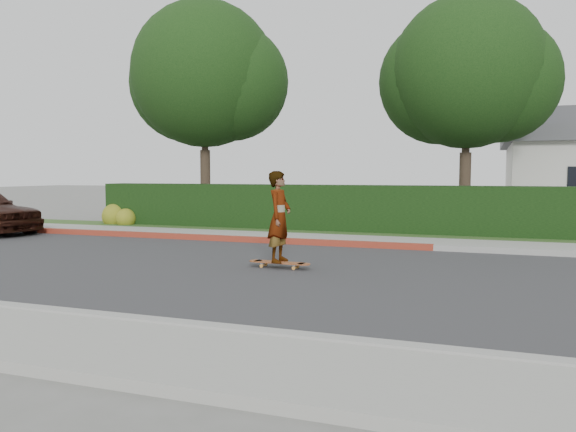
% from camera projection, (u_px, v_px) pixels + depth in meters
% --- Properties ---
extents(ground, '(120.00, 120.00, 0.00)m').
position_uv_depth(ground, '(355.00, 278.00, 10.02)').
color(ground, slate).
rests_on(ground, ground).
extents(road, '(60.00, 8.00, 0.01)m').
position_uv_depth(road, '(355.00, 278.00, 10.02)').
color(road, '#2D2D30').
rests_on(road, ground).
extents(curb_near, '(60.00, 0.20, 0.15)m').
position_uv_depth(curb_near, '(271.00, 337.00, 6.16)').
color(curb_near, '#9E9E99').
rests_on(curb_near, ground).
extents(sidewalk_near, '(60.00, 1.60, 0.12)m').
position_uv_depth(sidewalk_near, '(237.00, 365.00, 5.32)').
color(sidewalk_near, gray).
rests_on(sidewalk_near, ground).
extents(curb_far, '(60.00, 0.20, 0.15)m').
position_uv_depth(curb_far, '(392.00, 246.00, 13.86)').
color(curb_far, '#9E9E99').
rests_on(curb_far, ground).
extents(curb_red_section, '(12.00, 0.21, 0.15)m').
position_uv_depth(curb_red_section, '(211.00, 238.00, 15.54)').
color(curb_red_section, maroon).
rests_on(curb_red_section, ground).
extents(sidewalk_far, '(60.00, 1.60, 0.12)m').
position_uv_depth(sidewalk_far, '(398.00, 242.00, 14.71)').
color(sidewalk_far, gray).
rests_on(sidewalk_far, ground).
extents(planting_strip, '(60.00, 1.60, 0.10)m').
position_uv_depth(planting_strip, '(406.00, 236.00, 16.21)').
color(planting_strip, '#2D4C1E').
rests_on(planting_strip, ground).
extents(hedge, '(15.00, 1.00, 1.50)m').
position_uv_depth(hedge, '(313.00, 209.00, 17.73)').
color(hedge, black).
rests_on(hedge, ground).
extents(flowering_shrub, '(1.40, 1.00, 0.90)m').
position_uv_depth(flowering_shrub, '(118.00, 217.00, 19.68)').
color(flowering_shrub, '#2D4C19').
rests_on(flowering_shrub, ground).
extents(tree_left, '(5.99, 5.21, 8.00)m').
position_uv_depth(tree_left, '(206.00, 79.00, 20.29)').
color(tree_left, '#33261C').
rests_on(tree_left, ground).
extents(tree_center, '(5.66, 4.84, 7.44)m').
position_uv_depth(tree_center, '(467.00, 77.00, 17.77)').
color(tree_center, '#33261C').
rests_on(tree_center, ground).
extents(skateboard, '(1.29, 0.32, 0.12)m').
position_uv_depth(skateboard, '(279.00, 263.00, 11.01)').
color(skateboard, gold).
rests_on(skateboard, ground).
extents(skateboarder, '(0.44, 0.66, 1.78)m').
position_uv_depth(skateboarder, '(279.00, 217.00, 10.94)').
color(skateboarder, white).
rests_on(skateboarder, skateboard).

